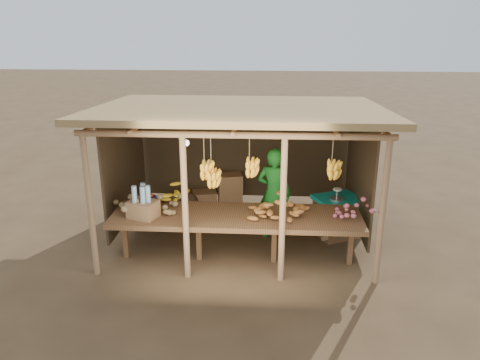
{
  "coord_description": "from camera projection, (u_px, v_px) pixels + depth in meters",
  "views": [
    {
      "loc": [
        0.47,
        -7.68,
        3.66
      ],
      "look_at": [
        0.0,
        0.0,
        1.05
      ],
      "focal_mm": 35.0,
      "sensor_mm": 36.0,
      "label": 1
    }
  ],
  "objects": [
    {
      "name": "potato_heap",
      "position": [
        141.0,
        202.0,
        7.33
      ],
      "size": [
        1.09,
        0.68,
        0.37
      ],
      "primitive_type": null,
      "rotation": [
        0.0,
        0.0,
        -0.05
      ],
      "color": "olive",
      "rests_on": "counter"
    },
    {
      "name": "carton_stack",
      "position": [
        222.0,
        195.0,
        9.47
      ],
      "size": [
        1.05,
        0.45,
        0.76
      ],
      "color": "#926741",
      "rests_on": "ground"
    },
    {
      "name": "banana_pile",
      "position": [
        176.0,
        193.0,
        7.74
      ],
      "size": [
        0.64,
        0.52,
        0.35
      ],
      "primitive_type": null,
      "rotation": [
        0.0,
        0.0,
        -0.4
      ],
      "color": "gold",
      "rests_on": "counter"
    },
    {
      "name": "counter",
      "position": [
        236.0,
        218.0,
        7.33
      ],
      "size": [
        3.9,
        1.05,
        0.8
      ],
      "color": "brown",
      "rests_on": "ground"
    },
    {
      "name": "tarp_crate",
      "position": [
        338.0,
        215.0,
        8.34
      ],
      "size": [
        0.99,
        0.94,
        0.93
      ],
      "color": "brown",
      "rests_on": "ground"
    },
    {
      "name": "tomato_basin",
      "position": [
        146.0,
        200.0,
        7.68
      ],
      "size": [
        0.36,
        0.36,
        0.19
      ],
      "rotation": [
        0.0,
        0.0,
        0.22
      ],
      "color": "navy",
      "rests_on": "counter"
    },
    {
      "name": "sweet_potato_heap",
      "position": [
        279.0,
        205.0,
        7.2
      ],
      "size": [
        1.0,
        0.77,
        0.35
      ],
      "primitive_type": null,
      "rotation": [
        0.0,
        0.0,
        -0.3
      ],
      "color": "#B16D2D",
      "rests_on": "counter"
    },
    {
      "name": "stall_structure",
      "position": [
        244.0,
        132.0,
        7.81
      ],
      "size": [
        4.7,
        3.5,
        2.43
      ],
      "color": "tan",
      "rests_on": "ground"
    },
    {
      "name": "bottle_box",
      "position": [
        143.0,
        205.0,
        7.15
      ],
      "size": [
        0.51,
        0.46,
        0.53
      ],
      "color": "#926741",
      "rests_on": "counter"
    },
    {
      "name": "vendor",
      "position": [
        274.0,
        194.0,
        8.12
      ],
      "size": [
        0.69,
        0.55,
        1.65
      ],
      "primitive_type": "imported",
      "rotation": [
        0.0,
        0.0,
        2.85
      ],
      "color": "#1B7A21",
      "rests_on": "ground"
    },
    {
      "name": "burlap_sacks",
      "position": [
        180.0,
        203.0,
        9.27
      ],
      "size": [
        0.78,
        0.41,
        0.55
      ],
      "color": "#44341F",
      "rests_on": "ground"
    },
    {
      "name": "ground",
      "position": [
        240.0,
        235.0,
        8.46
      ],
      "size": [
        60.0,
        60.0,
        0.0
      ],
      "primitive_type": "plane",
      "color": "brown",
      "rests_on": "ground"
    },
    {
      "name": "onion_heap",
      "position": [
        360.0,
        207.0,
        7.13
      ],
      "size": [
        0.88,
        0.71,
        0.35
      ],
      "primitive_type": null,
      "rotation": [
        0.0,
        0.0,
        0.37
      ],
      "color": "#CA626F",
      "rests_on": "counter"
    }
  ]
}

